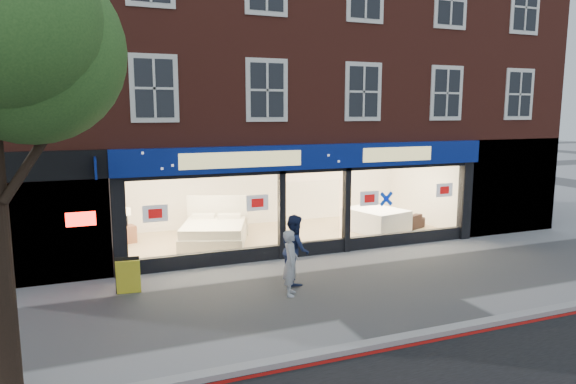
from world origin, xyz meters
TOP-DOWN VIEW (x-y plane):
  - ground at (0.00, 0.00)m, footprint 120.00×120.00m
  - kerb_line at (0.00, -3.10)m, footprint 60.00×0.10m
  - kerb_stone at (0.00, -2.90)m, footprint 60.00×0.25m
  - showroom_floor at (0.00, 5.25)m, footprint 11.00×4.50m
  - building at (-0.02, 6.93)m, footprint 19.00×8.26m
  - display_bed at (-2.56, 5.08)m, footprint 2.67×2.92m
  - bedside_table at (-5.10, 6.18)m, footprint 0.56×0.56m
  - mattress_stack at (3.10, 4.70)m, footprint 1.99×2.28m
  - sofa at (4.10, 4.51)m, footprint 1.92×1.35m
  - a_board at (-5.44, 1.64)m, footprint 0.59×0.42m
  - pedestrian_grey at (-1.93, 0.16)m, footprint 0.57×0.66m
  - pedestrian_blue at (-1.52, 0.91)m, footprint 0.77×0.93m

SIDE VIEW (x-z plane):
  - ground at x=0.00m, z-range 0.00..0.00m
  - kerb_line at x=0.00m, z-range 0.00..0.01m
  - showroom_floor at x=0.00m, z-range 0.00..0.10m
  - kerb_stone at x=0.00m, z-range 0.00..0.12m
  - sofa at x=4.10m, z-range 0.10..0.62m
  - bedside_table at x=-5.10m, z-range 0.10..0.65m
  - a_board at x=-5.44m, z-range 0.00..0.85m
  - display_bed at x=-2.56m, z-range -0.20..1.16m
  - mattress_stack at x=3.10m, z-range 0.10..0.87m
  - pedestrian_grey at x=-1.93m, z-range 0.00..1.54m
  - pedestrian_blue at x=-1.52m, z-range 0.00..1.72m
  - building at x=-0.02m, z-range 1.52..11.82m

